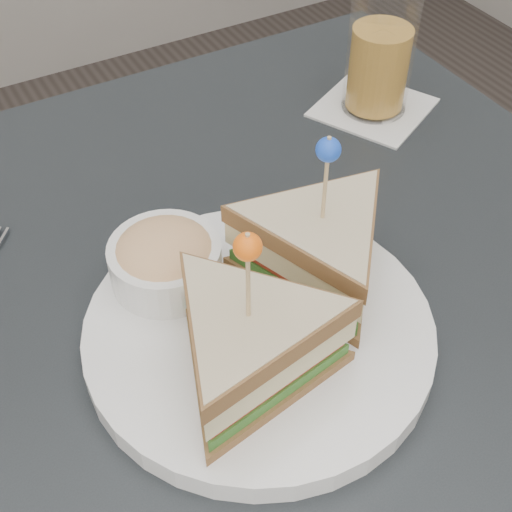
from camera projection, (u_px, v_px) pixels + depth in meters
name	position (u px, v px, depth m)	size (l,w,h in m)	color
table	(252.00, 363.00, 0.65)	(0.80, 0.80, 0.75)	black
plate_meal	(267.00, 299.00, 0.55)	(0.36, 0.36, 0.16)	white
drink_set	(380.00, 57.00, 0.77)	(0.15, 0.15, 0.15)	white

